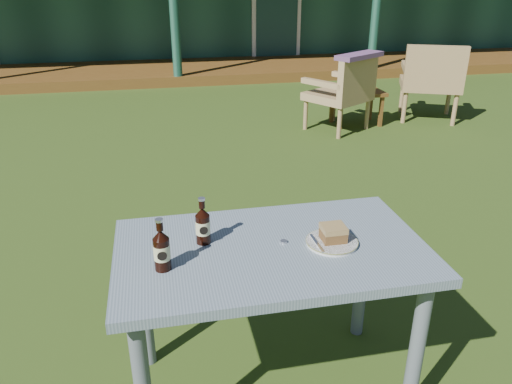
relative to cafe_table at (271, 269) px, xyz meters
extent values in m
plane|color=#334916|center=(0.00, 1.60, -0.62)|extent=(80.00, 80.00, 0.00)
cube|color=brown|center=(0.00, 7.20, -0.54)|extent=(15.00, 1.80, 0.16)
cylinder|color=#1C4938|center=(0.00, 6.40, 0.61)|extent=(0.14, 0.14, 2.45)
cylinder|color=#1C4938|center=(3.25, 6.40, 0.61)|extent=(0.14, 0.14, 2.45)
cube|color=white|center=(2.00, 8.08, 0.38)|extent=(0.95, 0.06, 2.00)
cube|color=#193D38|center=(2.00, 8.05, 0.38)|extent=(0.80, 0.04, 1.85)
cube|color=slate|center=(0.00, 0.00, 0.08)|extent=(1.20, 0.70, 0.04)
cylinder|color=slate|center=(0.52, -0.27, -0.28)|extent=(0.06, 0.06, 0.68)
cylinder|color=slate|center=(-0.52, 0.27, -0.28)|extent=(0.06, 0.06, 0.68)
cylinder|color=slate|center=(0.52, 0.27, -0.28)|extent=(0.06, 0.06, 0.68)
cylinder|color=silver|center=(0.24, -0.03, 0.11)|extent=(0.20, 0.20, 0.01)
cylinder|color=olive|center=(0.24, -0.03, 0.11)|extent=(0.20, 0.20, 0.00)
cube|color=brown|center=(0.24, -0.02, 0.14)|extent=(0.09, 0.08, 0.04)
cube|color=olive|center=(0.24, -0.02, 0.17)|extent=(0.09, 0.09, 0.02)
cube|color=silver|center=(0.17, -0.04, 0.12)|extent=(0.02, 0.14, 0.00)
cylinder|color=black|center=(-0.25, 0.08, 0.16)|extent=(0.06, 0.06, 0.12)
cone|color=black|center=(-0.25, 0.08, 0.24)|extent=(0.06, 0.06, 0.03)
cylinder|color=black|center=(-0.25, 0.08, 0.27)|extent=(0.02, 0.02, 0.03)
cylinder|color=silver|center=(-0.25, 0.08, 0.29)|extent=(0.03, 0.03, 0.01)
cylinder|color=beige|center=(-0.25, 0.08, 0.17)|extent=(0.06, 0.06, 0.05)
cylinder|color=black|center=(-0.25, 0.06, 0.17)|extent=(0.03, 0.00, 0.03)
cylinder|color=black|center=(-0.42, -0.08, 0.16)|extent=(0.06, 0.06, 0.12)
cone|color=black|center=(-0.42, -0.08, 0.24)|extent=(0.06, 0.06, 0.03)
cylinder|color=black|center=(-0.42, -0.08, 0.28)|extent=(0.02, 0.02, 0.03)
cylinder|color=silver|center=(-0.42, -0.08, 0.30)|extent=(0.03, 0.03, 0.01)
cylinder|color=beige|center=(-0.42, -0.08, 0.17)|extent=(0.06, 0.06, 0.06)
cylinder|color=black|center=(-0.42, -0.10, 0.17)|extent=(0.03, 0.00, 0.03)
cylinder|color=silver|center=(0.05, 0.02, 0.11)|extent=(0.03, 0.03, 0.01)
cube|color=#A07F50|center=(1.64, 3.67, -0.23)|extent=(0.83, 0.82, 0.09)
cube|color=#A07F50|center=(1.78, 3.46, 0.02)|extent=(0.56, 0.40, 0.41)
cube|color=#A07F50|center=(1.87, 3.84, -0.05)|extent=(0.35, 0.49, 0.06)
cube|color=#A07F50|center=(1.40, 3.54, -0.05)|extent=(0.35, 0.49, 0.06)
cylinder|color=#A07F50|center=(1.73, 4.02, -0.45)|extent=(0.05, 0.05, 0.34)
cylinder|color=#A07F50|center=(1.29, 3.74, -0.45)|extent=(0.05, 0.05, 0.34)
cylinder|color=#A07F50|center=(1.99, 3.61, -0.45)|extent=(0.05, 0.05, 0.34)
cylinder|color=#A07F50|center=(1.55, 3.33, -0.45)|extent=(0.05, 0.05, 0.34)
cube|color=#A07F50|center=(2.90, 3.89, -0.19)|extent=(0.88, 0.85, 0.10)
cube|color=#A07F50|center=(2.79, 3.63, 0.08)|extent=(0.66, 0.35, 0.45)
cube|color=#A07F50|center=(3.18, 3.79, 0.00)|extent=(0.30, 0.57, 0.06)
cube|color=#A07F50|center=(2.63, 4.02, 0.00)|extent=(0.30, 0.57, 0.06)
cylinder|color=#A07F50|center=(3.27, 4.02, -0.43)|extent=(0.05, 0.05, 0.38)
cylinder|color=#A07F50|center=(2.74, 4.24, -0.43)|extent=(0.05, 0.05, 0.38)
cylinder|color=#A07F50|center=(3.06, 3.53, -0.43)|extent=(0.05, 0.05, 0.38)
cylinder|color=#A07F50|center=(2.53, 3.76, -0.43)|extent=(0.05, 0.05, 0.38)
cube|color=#664069|center=(1.78, 3.46, 0.24)|extent=(0.63, 0.50, 0.05)
cube|color=brown|center=(1.94, 3.82, -0.24)|extent=(0.60, 0.40, 0.04)
cube|color=brown|center=(1.69, 3.67, -0.44)|extent=(0.04, 0.04, 0.36)
cube|color=brown|center=(2.19, 3.67, -0.44)|extent=(0.04, 0.04, 0.36)
cube|color=brown|center=(1.69, 3.97, -0.44)|extent=(0.04, 0.04, 0.36)
cube|color=brown|center=(2.19, 3.97, -0.44)|extent=(0.04, 0.04, 0.36)
camera|label=1|loc=(-0.40, -1.63, 1.08)|focal=35.00mm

